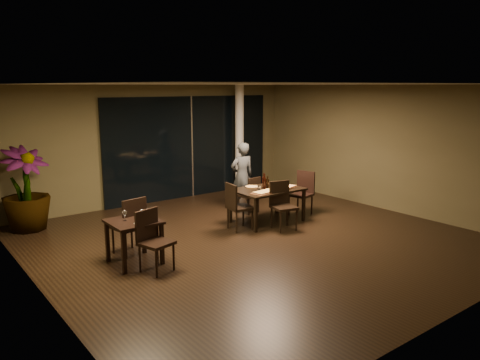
% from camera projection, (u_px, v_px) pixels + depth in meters
% --- Properties ---
extents(ground, '(8.00, 8.00, 0.00)m').
position_uv_depth(ground, '(255.00, 240.00, 9.20)').
color(ground, black).
rests_on(ground, ground).
extents(wall_back, '(8.00, 0.10, 3.00)m').
position_uv_depth(wall_back, '(156.00, 144.00, 12.05)').
color(wall_back, '#484126').
rests_on(wall_back, ground).
extents(wall_front, '(8.00, 0.10, 3.00)m').
position_uv_depth(wall_front, '(464.00, 208.00, 5.75)').
color(wall_front, '#484126').
rests_on(wall_front, ground).
extents(wall_left, '(0.10, 8.00, 3.00)m').
position_uv_depth(wall_left, '(30.00, 194.00, 6.49)').
color(wall_left, '#484126').
rests_on(wall_left, ground).
extents(wall_right, '(0.10, 8.00, 3.00)m').
position_uv_depth(wall_right, '(385.00, 148.00, 11.31)').
color(wall_right, '#484126').
rests_on(wall_right, ground).
extents(ceiling, '(8.00, 8.00, 0.04)m').
position_uv_depth(ceiling, '(256.00, 83.00, 8.60)').
color(ceiling, silver).
rests_on(ceiling, wall_back).
extents(window_panel, '(5.00, 0.06, 2.70)m').
position_uv_depth(window_panel, '(191.00, 147.00, 12.61)').
color(window_panel, black).
rests_on(window_panel, ground).
extents(column, '(0.24, 0.24, 3.00)m').
position_uv_depth(column, '(239.00, 139.00, 13.17)').
color(column, white).
rests_on(column, ground).
extents(main_table, '(1.50, 1.00, 0.75)m').
position_uv_depth(main_table, '(267.00, 192.00, 10.28)').
color(main_table, black).
rests_on(main_table, ground).
extents(side_table, '(0.80, 0.80, 0.75)m').
position_uv_depth(side_table, '(134.00, 228.00, 7.88)').
color(side_table, black).
rests_on(side_table, ground).
extents(chair_main_far, '(0.45, 0.45, 0.87)m').
position_uv_depth(chair_main_far, '(251.00, 193.00, 11.01)').
color(chair_main_far, black).
rests_on(chair_main_far, ground).
extents(chair_main_near, '(0.55, 0.55, 1.00)m').
position_uv_depth(chair_main_near, '(282.00, 203.00, 9.83)').
color(chair_main_near, black).
rests_on(chair_main_near, ground).
extents(chair_main_left, '(0.52, 0.52, 1.00)m').
position_uv_depth(chair_main_left, '(236.00, 204.00, 9.70)').
color(chair_main_left, black).
rests_on(chair_main_left, ground).
extents(chair_main_right, '(0.57, 0.57, 1.01)m').
position_uv_depth(chair_main_right, '(303.00, 190.00, 10.93)').
color(chair_main_right, black).
rests_on(chair_main_right, ground).
extents(chair_side_far, '(0.56, 0.56, 1.05)m').
position_uv_depth(chair_side_far, '(131.00, 223.00, 8.28)').
color(chair_side_far, black).
rests_on(chair_side_far, ground).
extents(chair_side_near, '(0.58, 0.58, 1.01)m').
position_uv_depth(chair_side_near, '(152.00, 237.00, 7.58)').
color(chair_side_near, black).
rests_on(chair_side_near, ground).
extents(diner, '(0.61, 0.45, 1.64)m').
position_uv_depth(diner, '(242.00, 176.00, 11.32)').
color(diner, '#303336').
rests_on(diner, ground).
extents(potted_plant, '(1.24, 1.24, 1.76)m').
position_uv_depth(potted_plant, '(25.00, 189.00, 9.65)').
color(potted_plant, '#234D19').
rests_on(potted_plant, ground).
extents(pizza_board_left, '(0.67, 0.41, 0.01)m').
position_uv_depth(pizza_board_left, '(265.00, 193.00, 9.87)').
color(pizza_board_left, '#4D2C19').
rests_on(pizza_board_left, main_table).
extents(pizza_board_right, '(0.57, 0.39, 0.01)m').
position_uv_depth(pizza_board_right, '(286.00, 188.00, 10.33)').
color(pizza_board_right, '#492A17').
rests_on(pizza_board_right, main_table).
extents(oblong_pizza_left, '(0.52, 0.29, 0.02)m').
position_uv_depth(oblong_pizza_left, '(265.00, 192.00, 9.86)').
color(oblong_pizza_left, maroon).
rests_on(oblong_pizza_left, pizza_board_left).
extents(oblong_pizza_right, '(0.52, 0.35, 0.02)m').
position_uv_depth(oblong_pizza_right, '(287.00, 187.00, 10.33)').
color(oblong_pizza_right, maroon).
rests_on(oblong_pizza_right, pizza_board_right).
extents(round_pizza, '(0.29, 0.29, 0.01)m').
position_uv_depth(round_pizza, '(252.00, 187.00, 10.42)').
color(round_pizza, '#B63514').
rests_on(round_pizza, main_table).
extents(bottle_a, '(0.07, 0.07, 0.33)m').
position_uv_depth(bottle_a, '(264.00, 181.00, 10.23)').
color(bottle_a, black).
rests_on(bottle_a, main_table).
extents(bottle_b, '(0.06, 0.06, 0.28)m').
position_uv_depth(bottle_b, '(268.00, 182.00, 10.29)').
color(bottle_b, black).
rests_on(bottle_b, main_table).
extents(bottle_c, '(0.07, 0.07, 0.33)m').
position_uv_depth(bottle_c, '(264.00, 181.00, 10.30)').
color(bottle_c, black).
rests_on(bottle_c, main_table).
extents(tumbler_left, '(0.07, 0.07, 0.08)m').
position_uv_depth(tumbler_left, '(259.00, 188.00, 10.16)').
color(tumbler_left, white).
rests_on(tumbler_left, main_table).
extents(tumbler_right, '(0.07, 0.07, 0.09)m').
position_uv_depth(tumbler_right, '(272.00, 184.00, 10.52)').
color(tumbler_right, white).
rests_on(tumbler_right, main_table).
extents(napkin_near, '(0.19, 0.12, 0.01)m').
position_uv_depth(napkin_near, '(288.00, 186.00, 10.50)').
color(napkin_near, white).
rests_on(napkin_near, main_table).
extents(napkin_far, '(0.19, 0.11, 0.01)m').
position_uv_depth(napkin_far, '(279.00, 184.00, 10.75)').
color(napkin_far, silver).
rests_on(napkin_far, main_table).
extents(wine_glass_a, '(0.08, 0.08, 0.17)m').
position_uv_depth(wine_glass_a, '(125.00, 216.00, 7.83)').
color(wine_glass_a, white).
rests_on(wine_glass_a, side_table).
extents(wine_glass_b, '(0.08, 0.08, 0.17)m').
position_uv_depth(wine_glass_b, '(142.00, 215.00, 7.87)').
color(wine_glass_b, white).
rests_on(wine_glass_b, side_table).
extents(side_napkin, '(0.20, 0.16, 0.01)m').
position_uv_depth(side_napkin, '(140.00, 223.00, 7.70)').
color(side_napkin, white).
rests_on(side_napkin, side_table).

